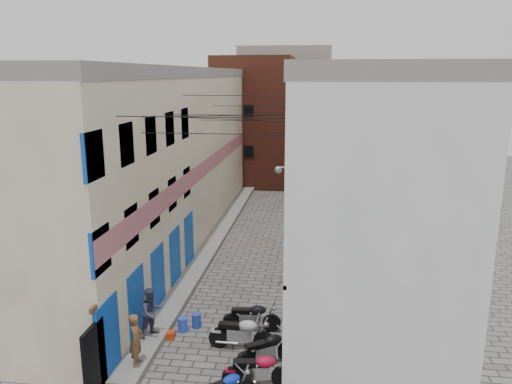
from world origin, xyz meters
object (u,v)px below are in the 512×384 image
at_px(motorcycle_g, 252,316).
at_px(red_crate, 169,335).
at_px(water_jug_near, 183,325).
at_px(person_b, 152,312).
at_px(motorcycle_e, 267,348).
at_px(motorcycle_f, 241,331).
at_px(person_a, 136,340).
at_px(water_jug_far, 196,320).
at_px(motorcycle_d, 258,369).

distance_m(motorcycle_g, red_crate, 2.87).
height_order(motorcycle_g, water_jug_near, motorcycle_g).
relative_size(person_b, red_crate, 4.25).
height_order(motorcycle_e, motorcycle_f, motorcycle_f).
bearing_deg(motorcycle_e, person_a, -110.16).
xyz_separation_m(motorcycle_e, water_jug_far, (-2.71, 2.02, -0.33)).
xyz_separation_m(person_b, red_crate, (0.45, 0.29, -0.96)).
height_order(motorcycle_e, red_crate, motorcycle_e).
distance_m(motorcycle_d, water_jug_near, 4.10).
relative_size(motorcycle_f, motorcycle_g, 1.06).
xyz_separation_m(motorcycle_g, person_a, (-3.04, -2.83, 0.47)).
xyz_separation_m(motorcycle_f, red_crate, (-2.53, 0.32, -0.50)).
xyz_separation_m(person_b, water_jug_far, (1.19, 1.17, -0.83)).
bearing_deg(water_jug_far, motorcycle_f, -33.87).
height_order(motorcycle_f, person_a, person_a).
distance_m(water_jug_near, red_crate, 0.64).
height_order(motorcycle_d, motorcycle_e, motorcycle_d).
bearing_deg(motorcycle_e, motorcycle_f, -164.44).
distance_m(motorcycle_f, water_jug_near, 2.36).
xyz_separation_m(water_jug_near, water_jug_far, (0.39, 0.36, -0.00)).
xyz_separation_m(motorcycle_e, motorcycle_g, (-0.75, 1.99, -0.00)).
height_order(motorcycle_f, red_crate, motorcycle_f).
bearing_deg(motorcycle_d, motorcycle_f, -166.60).
xyz_separation_m(motorcycle_f, person_a, (-2.86, -1.66, 0.44)).
bearing_deg(motorcycle_e, person_b, -134.94).
relative_size(motorcycle_g, person_b, 1.22).
bearing_deg(person_a, motorcycle_e, -86.15).
xyz_separation_m(motorcycle_d, red_crate, (-3.32, 2.28, -0.47)).
height_order(water_jug_near, red_crate, water_jug_near).
xyz_separation_m(motorcycle_d, water_jug_far, (-2.58, 3.16, -0.35)).
distance_m(motorcycle_d, person_b, 4.29).
relative_size(person_b, water_jug_near, 3.29).
bearing_deg(water_jug_near, water_jug_far, 42.50).
height_order(motorcycle_d, motorcycle_g, motorcycle_d).
distance_m(motorcycle_e, person_a, 3.90).
xyz_separation_m(motorcycle_g, water_jug_far, (-1.96, 0.03, -0.33)).
bearing_deg(water_jug_far, motorcycle_g, -0.94).
relative_size(person_a, water_jug_near, 3.20).
xyz_separation_m(motorcycle_d, person_a, (-3.66, 0.30, 0.46)).
bearing_deg(red_crate, water_jug_near, 55.91).
xyz_separation_m(water_jug_far, red_crate, (-0.74, -0.88, -0.13)).
bearing_deg(motorcycle_g, water_jug_near, -87.36).
bearing_deg(person_b, red_crate, -19.38).
relative_size(motorcycle_d, person_a, 1.28).
bearing_deg(water_jug_near, person_b, -134.61).
relative_size(motorcycle_d, motorcycle_e, 1.02).
height_order(motorcycle_e, person_b, person_b).
bearing_deg(water_jug_near, motorcycle_f, -21.01).
bearing_deg(water_jug_far, motorcycle_d, -50.79).
distance_m(person_a, water_jug_far, 3.16).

